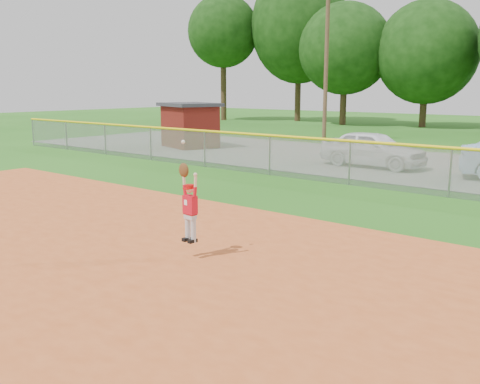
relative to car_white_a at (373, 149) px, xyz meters
The scene contains 6 objects.
ground 14.37m from the car_white_a, 85.22° to the right, with size 120.00×120.00×0.00m, color #225E15.
parking_strip 2.21m from the car_white_a, 54.91° to the left, with size 44.00×10.00×0.03m, color slate.
car_white_a is the anchor object (origin of this frame).
utility_shed 11.14m from the car_white_a, behind, with size 3.88×3.43×2.43m.
outfield_fence 4.46m from the car_white_a, 74.46° to the right, with size 40.06×0.10×1.55m.
ballplayer 13.69m from the car_white_a, 79.02° to the right, with size 0.50×0.22×1.94m.
Camera 1 is at (8.41, -6.20, 3.27)m, focal length 40.00 mm.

